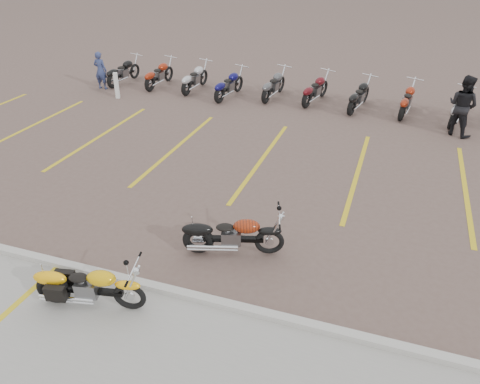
% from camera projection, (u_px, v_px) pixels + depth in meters
% --- Properties ---
extents(ground, '(100.00, 100.00, 0.00)m').
position_uv_depth(ground, '(208.00, 234.00, 10.12)').
color(ground, brown).
rests_on(ground, ground).
extents(curb, '(60.00, 0.18, 0.12)m').
position_uv_depth(curb, '(165.00, 290.00, 8.44)').
color(curb, '#ADAAA3').
rests_on(curb, ground).
extents(parking_stripes, '(38.00, 5.50, 0.01)m').
position_uv_depth(parking_stripes, '(262.00, 159.00, 13.42)').
color(parking_stripes, gold).
rests_on(parking_stripes, ground).
extents(yellow_cruiser, '(1.94, 0.52, 0.81)m').
position_uv_depth(yellow_cruiser, '(88.00, 287.00, 7.99)').
color(yellow_cruiser, black).
rests_on(yellow_cruiser, ground).
extents(flame_cruiser, '(1.98, 0.73, 0.84)m').
position_uv_depth(flame_cruiser, '(231.00, 236.00, 9.31)').
color(flame_cruiser, black).
rests_on(flame_cruiser, ground).
extents(person_a, '(0.56, 0.38, 1.52)m').
position_uv_depth(person_a, '(100.00, 70.00, 19.15)').
color(person_a, navy).
rests_on(person_a, ground).
extents(person_b, '(1.18, 1.13, 1.92)m').
position_uv_depth(person_b, '(463.00, 106.00, 14.62)').
color(person_b, black).
rests_on(person_b, ground).
extents(bollard, '(0.20, 0.20, 1.00)m').
position_uv_depth(bollard, '(117.00, 86.00, 18.15)').
color(bollard, silver).
rests_on(bollard, ground).
extents(bg_bike_row, '(22.35, 2.07, 1.10)m').
position_uv_depth(bg_bike_row, '(382.00, 97.00, 16.76)').
color(bg_bike_row, black).
rests_on(bg_bike_row, ground).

